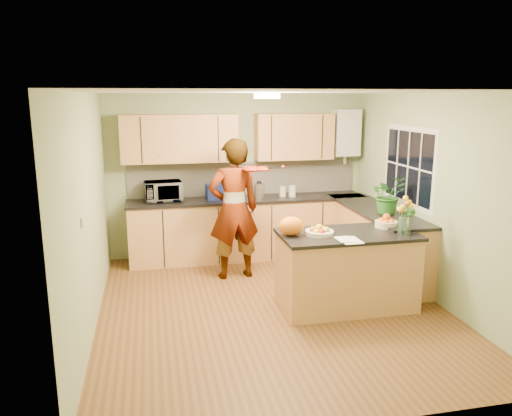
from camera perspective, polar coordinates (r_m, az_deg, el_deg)
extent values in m
plane|color=brown|center=(6.05, 1.82, -11.29)|extent=(4.50, 4.50, 0.00)
cube|color=silver|center=(5.54, 2.00, 13.10)|extent=(4.00, 4.50, 0.02)
cube|color=#96AF7D|center=(7.83, -2.06, 3.77)|extent=(4.00, 0.02, 2.50)
cube|color=#96AF7D|center=(3.60, 10.60, -7.10)|extent=(4.00, 0.02, 2.50)
cube|color=#96AF7D|center=(5.54, -18.59, -0.58)|extent=(0.02, 4.50, 2.50)
cube|color=#96AF7D|center=(6.44, 19.46, 1.12)|extent=(0.02, 4.50, 2.50)
cube|color=#B88449|center=(7.73, -0.89, -2.41)|extent=(3.60, 0.60, 0.90)
cube|color=black|center=(7.61, -0.89, 0.99)|extent=(3.64, 0.62, 0.04)
cube|color=#B88449|center=(7.21, 13.46, -3.87)|extent=(0.60, 2.20, 0.90)
cube|color=black|center=(7.09, 13.58, -0.23)|extent=(0.62, 2.24, 0.04)
cube|color=beige|center=(7.84, -1.32, 3.42)|extent=(3.60, 0.02, 0.52)
cube|color=#B88449|center=(7.49, -8.73, 7.86)|extent=(1.70, 0.34, 0.70)
cube|color=#B88449|center=(7.79, 4.36, 8.14)|extent=(1.20, 0.34, 0.70)
cube|color=silver|center=(8.08, 10.21, 8.50)|extent=(0.40, 0.30, 0.72)
cylinder|color=#B0B0B5|center=(8.11, 10.10, 5.68)|extent=(0.06, 0.06, 0.20)
cube|color=silver|center=(6.90, 17.03, 4.55)|extent=(0.01, 1.30, 1.05)
cube|color=black|center=(6.90, 17.00, 4.54)|extent=(0.01, 1.18, 0.92)
cube|color=silver|center=(4.95, -19.20, -1.56)|extent=(0.02, 0.09, 0.09)
cylinder|color=#FFEABF|center=(5.83, 1.27, 12.69)|extent=(0.30, 0.30, 0.06)
cylinder|color=silver|center=(5.83, 1.27, 12.98)|extent=(0.10, 0.10, 0.02)
cube|color=#B88449|center=(6.02, 10.30, -7.18)|extent=(1.55, 0.77, 0.87)
cube|color=black|center=(5.88, 10.47, -3.01)|extent=(1.59, 0.81, 0.04)
cylinder|color=beige|center=(5.75, 7.26, -2.81)|extent=(0.33, 0.33, 0.05)
cylinder|color=beige|center=(6.22, 14.66, -1.79)|extent=(0.27, 0.27, 0.08)
cylinder|color=silver|center=(5.95, 16.53, -1.90)|extent=(0.11, 0.11, 0.21)
ellipsoid|color=orange|center=(5.68, 4.03, -2.06)|extent=(0.30, 0.26, 0.22)
cube|color=white|center=(5.57, 10.70, -3.63)|extent=(0.22, 0.30, 0.01)
imported|color=tan|center=(6.76, -2.55, -0.15)|extent=(0.75, 0.53, 1.92)
imported|color=silver|center=(7.49, -10.55, 1.90)|extent=(0.56, 0.41, 0.30)
cube|color=navy|center=(7.51, -4.58, 1.87)|extent=(0.31, 0.24, 0.23)
cylinder|color=#B0B0B5|center=(7.60, 0.36, 1.99)|extent=(0.16, 0.16, 0.22)
sphere|color=black|center=(7.57, 0.37, 3.13)|extent=(0.08, 0.08, 0.08)
cylinder|color=beige|center=(7.73, 3.08, 1.90)|extent=(0.12, 0.12, 0.15)
cylinder|color=silver|center=(7.72, 4.17, 1.93)|extent=(0.12, 0.12, 0.17)
imported|color=#266722|center=(6.77, 14.87, 1.49)|extent=(0.50, 0.44, 0.51)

